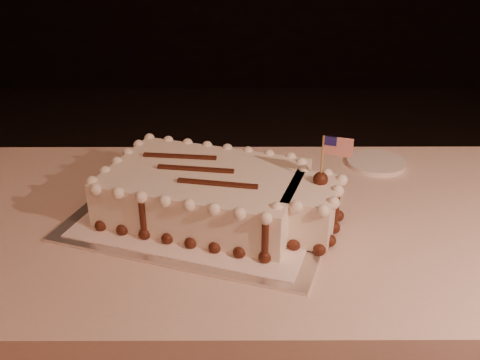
{
  "coord_description": "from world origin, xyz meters",
  "views": [
    {
      "loc": [
        -0.13,
        -0.46,
        1.38
      ],
      "look_at": [
        -0.13,
        0.6,
        0.84
      ],
      "focal_mm": 40.0,
      "sensor_mm": 36.0,
      "label": 1
    }
  ],
  "objects_px": {
    "banquet_table": "(289,338)",
    "sheet_cake": "(217,194)",
    "cake_board": "(205,214)",
    "side_plate": "(376,163)"
  },
  "relations": [
    {
      "from": "banquet_table",
      "to": "side_plate",
      "type": "relative_size",
      "value": 14.89
    },
    {
      "from": "side_plate",
      "to": "sheet_cake",
      "type": "bearing_deg",
      "value": -146.85
    },
    {
      "from": "banquet_table",
      "to": "sheet_cake",
      "type": "bearing_deg",
      "value": -178.15
    },
    {
      "from": "cake_board",
      "to": "banquet_table",
      "type": "bearing_deg",
      "value": 17.62
    },
    {
      "from": "banquet_table",
      "to": "side_plate",
      "type": "bearing_deg",
      "value": 47.72
    },
    {
      "from": "sheet_cake",
      "to": "side_plate",
      "type": "bearing_deg",
      "value": 33.15
    },
    {
      "from": "cake_board",
      "to": "side_plate",
      "type": "xyz_separation_m",
      "value": [
        0.46,
        0.27,
        0.0
      ]
    },
    {
      "from": "cake_board",
      "to": "side_plate",
      "type": "bearing_deg",
      "value": 49.26
    },
    {
      "from": "banquet_table",
      "to": "side_plate",
      "type": "height_order",
      "value": "side_plate"
    },
    {
      "from": "cake_board",
      "to": "side_plate",
      "type": "relative_size",
      "value": 3.55
    }
  ]
}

